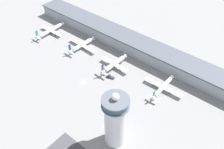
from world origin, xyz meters
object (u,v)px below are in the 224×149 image
(service_truck_baggage, at_px, (110,77))
(control_tower, at_px, (115,120))
(airplane_gate_delta, at_px, (163,87))
(airplane_gate_alpha, at_px, (51,30))
(service_truck_fuel, at_px, (49,31))
(airplane_gate_charlie, at_px, (114,64))
(airplane_gate_bravo, at_px, (82,45))
(service_truck_catering, at_px, (108,67))

(service_truck_baggage, bearing_deg, control_tower, -47.14)
(airplane_gate_delta, bearing_deg, airplane_gate_alpha, -178.99)
(service_truck_fuel, bearing_deg, airplane_gate_charlie, -0.98)
(service_truck_fuel, bearing_deg, control_tower, -23.05)
(control_tower, relative_size, airplane_gate_charlie, 1.40)
(airplane_gate_bravo, xyz_separation_m, service_truck_catering, (43.05, -7.42, -2.92))
(service_truck_catering, relative_size, service_truck_baggage, 0.74)
(service_truck_catering, bearing_deg, service_truck_baggage, -42.05)
(airplane_gate_bravo, distance_m, airplane_gate_delta, 100.52)
(control_tower, bearing_deg, airplane_gate_charlie, 129.58)
(airplane_gate_alpha, bearing_deg, airplane_gate_delta, 1.01)
(airplane_gate_bravo, xyz_separation_m, service_truck_baggage, (53.73, -17.06, -2.95))
(airplane_gate_delta, xyz_separation_m, service_truck_baggage, (-46.79, -17.07, -3.11))
(airplane_gate_charlie, xyz_separation_m, service_truck_baggage, (6.19, -13.56, -3.64))
(airplane_gate_charlie, relative_size, service_truck_fuel, 4.54)
(airplane_gate_bravo, distance_m, service_truck_baggage, 56.45)
(airplane_gate_charlie, xyz_separation_m, service_truck_catering, (-4.50, -3.92, -3.62))
(airplane_gate_charlie, height_order, airplane_gate_delta, airplane_gate_charlie)
(control_tower, distance_m, airplane_gate_delta, 69.41)
(airplane_gate_bravo, bearing_deg, airplane_gate_charlie, -4.21)
(airplane_gate_bravo, xyz_separation_m, service_truck_fuel, (-52.71, -1.78, -2.90))
(control_tower, distance_m, airplane_gate_bravo, 121.55)
(airplane_gate_bravo, bearing_deg, service_truck_fuel, -178.06)
(control_tower, bearing_deg, service_truck_fuel, 156.95)
(airplane_gate_charlie, relative_size, service_truck_baggage, 4.12)
(airplane_gate_bravo, bearing_deg, control_tower, -33.75)
(control_tower, xyz_separation_m, service_truck_catering, (-56.71, 59.24, -22.34))
(airplane_gate_delta, bearing_deg, service_truck_baggage, -159.95)
(airplane_gate_bravo, height_order, airplane_gate_delta, airplane_gate_bravo)
(airplane_gate_delta, relative_size, service_truck_catering, 5.93)
(airplane_gate_alpha, relative_size, airplane_gate_charlie, 1.14)
(control_tower, height_order, service_truck_catering, control_tower)
(airplane_gate_alpha, relative_size, airplane_gate_bravo, 1.06)
(airplane_gate_alpha, bearing_deg, service_truck_baggage, -8.04)
(service_truck_catering, relative_size, service_truck_fuel, 0.81)
(service_truck_catering, distance_m, service_truck_fuel, 95.92)
(service_truck_baggage, bearing_deg, airplane_gate_alpha, 171.96)
(airplane_gate_alpha, bearing_deg, service_truck_catering, -3.01)
(control_tower, xyz_separation_m, airplane_gate_alpha, (-148.25, 64.05, -19.28))
(service_truck_catering, xyz_separation_m, service_truck_baggage, (10.68, -9.64, -0.02))
(control_tower, distance_m, service_truck_catering, 85.00)
(airplane_gate_bravo, height_order, service_truck_fuel, airplane_gate_bravo)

